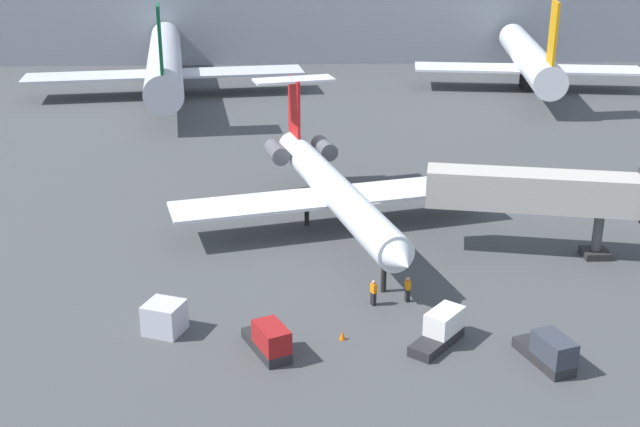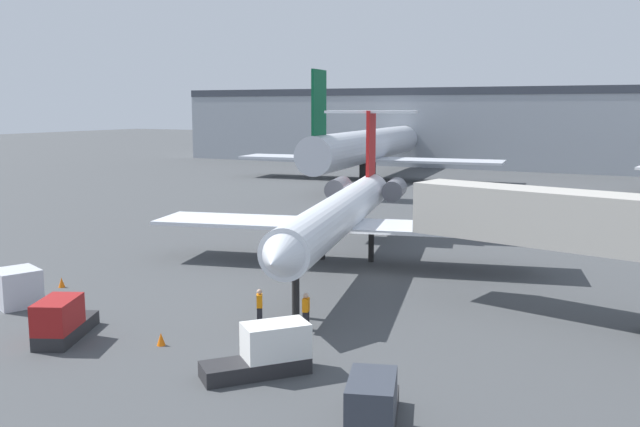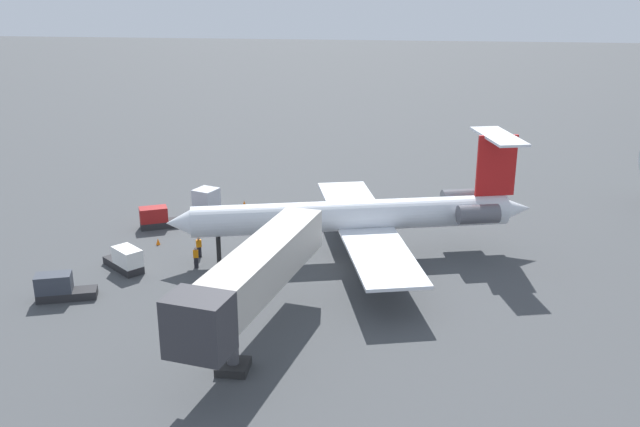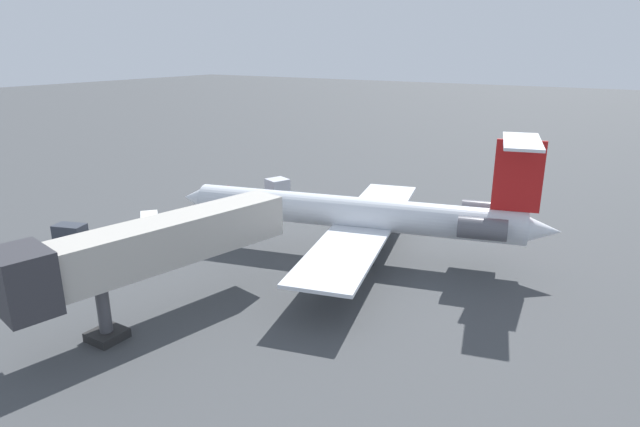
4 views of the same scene
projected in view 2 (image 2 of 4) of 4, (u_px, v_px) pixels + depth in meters
name	position (u px, v px, depth m)	size (l,w,h in m)	color
ground_plane	(371.00, 273.00, 41.80)	(400.00, 400.00, 0.10)	#424447
regional_jet	(344.00, 209.00, 43.59)	(24.60, 28.86, 9.55)	silver
jet_bridge	(612.00, 226.00, 30.98)	(17.13, 6.22, 6.29)	#B7B2A8
ground_crew_marshaller	(306.00, 311.00, 30.89)	(0.35, 0.45, 1.69)	black
ground_crew_loader	(260.00, 307.00, 31.54)	(0.43, 0.48, 1.69)	black
baggage_tug_lead	(267.00, 352.00, 25.83)	(3.65, 3.96, 1.90)	#262628
baggage_tug_trailing	(372.00, 408.00, 21.07)	(2.60, 4.24, 1.90)	#262628
baggage_tug_spare	(62.00, 321.00, 29.51)	(2.96, 4.22, 1.90)	#262628
cargo_container_uld	(17.00, 287.00, 34.68)	(2.66, 2.58, 1.85)	silver
traffic_cone_near	(161.00, 339.00, 28.96)	(0.36, 0.36, 0.55)	orange
traffic_cone_mid	(62.00, 282.00, 38.27)	(0.36, 0.36, 0.55)	orange
terminal_building	(573.00, 128.00, 112.59)	(135.54, 23.79, 12.85)	#8C939E
parked_airliner_west_end	(368.00, 147.00, 93.53)	(36.36, 42.90, 13.76)	silver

